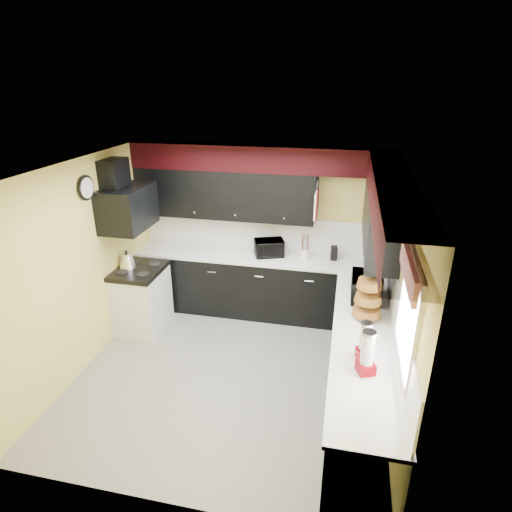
{
  "coord_description": "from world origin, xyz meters",
  "views": [
    {
      "loc": [
        1.2,
        -4.11,
        3.35
      ],
      "look_at": [
        0.17,
        0.67,
        1.29
      ],
      "focal_mm": 30.0,
      "sensor_mm": 36.0,
      "label": 1
    }
  ],
  "objects": [
    {
      "name": "ground",
      "position": [
        0.0,
        0.0,
        0.0
      ],
      "size": [
        3.6,
        3.6,
        0.0
      ],
      "primitive_type": "plane",
      "color": "gray",
      "rests_on": "ground"
    },
    {
      "name": "wall_back",
      "position": [
        0.0,
        1.8,
        1.25
      ],
      "size": [
        3.6,
        0.06,
        2.5
      ],
      "primitive_type": "cube",
      "color": "#E0C666",
      "rests_on": "ground"
    },
    {
      "name": "wall_right",
      "position": [
        1.8,
        0.0,
        1.25
      ],
      "size": [
        0.06,
        3.6,
        2.5
      ],
      "primitive_type": "cube",
      "color": "#E0C666",
      "rests_on": "ground"
    },
    {
      "name": "wall_left",
      "position": [
        -1.8,
        0.0,
        1.25
      ],
      "size": [
        0.06,
        3.6,
        2.5
      ],
      "primitive_type": "cube",
      "color": "#E0C666",
      "rests_on": "ground"
    },
    {
      "name": "ceiling",
      "position": [
        0.0,
        0.0,
        2.5
      ],
      "size": [
        3.6,
        3.6,
        0.06
      ],
      "primitive_type": "cube",
      "color": "white",
      "rests_on": "wall_back"
    },
    {
      "name": "cab_back",
      "position": [
        0.0,
        1.5,
        0.45
      ],
      "size": [
        3.6,
        0.6,
        0.9
      ],
      "primitive_type": "cube",
      "color": "black",
      "rests_on": "ground"
    },
    {
      "name": "cab_right",
      "position": [
        1.5,
        -0.3,
        0.45
      ],
      "size": [
        0.6,
        3.0,
        0.9
      ],
      "primitive_type": "cube",
      "color": "black",
      "rests_on": "ground"
    },
    {
      "name": "counter_back",
      "position": [
        0.0,
        1.5,
        0.92
      ],
      "size": [
        3.62,
        0.64,
        0.04
      ],
      "primitive_type": "cube",
      "color": "white",
      "rests_on": "cab_back"
    },
    {
      "name": "counter_right",
      "position": [
        1.5,
        -0.3,
        0.92
      ],
      "size": [
        0.64,
        3.02,
        0.04
      ],
      "primitive_type": "cube",
      "color": "white",
      "rests_on": "cab_right"
    },
    {
      "name": "splash_back",
      "position": [
        0.0,
        1.79,
        1.19
      ],
      "size": [
        3.6,
        0.02,
        0.5
      ],
      "primitive_type": "cube",
      "color": "white",
      "rests_on": "counter_back"
    },
    {
      "name": "splash_right",
      "position": [
        1.79,
        0.0,
        1.19
      ],
      "size": [
        0.02,
        3.6,
        0.5
      ],
      "primitive_type": "cube",
      "color": "white",
      "rests_on": "counter_right"
    },
    {
      "name": "upper_back",
      "position": [
        -0.5,
        1.62,
        1.8
      ],
      "size": [
        2.6,
        0.35,
        0.7
      ],
      "primitive_type": "cube",
      "color": "black",
      "rests_on": "wall_back"
    },
    {
      "name": "upper_right",
      "position": [
        1.62,
        0.9,
        1.8
      ],
      "size": [
        0.35,
        1.8,
        0.7
      ],
      "primitive_type": "cube",
      "color": "black",
      "rests_on": "wall_right"
    },
    {
      "name": "soffit_back",
      "position": [
        0.0,
        1.62,
        2.33
      ],
      "size": [
        3.6,
        0.36,
        0.35
      ],
      "primitive_type": "cube",
      "color": "black",
      "rests_on": "wall_back"
    },
    {
      "name": "soffit_right",
      "position": [
        1.62,
        -0.18,
        2.33
      ],
      "size": [
        0.36,
        3.24,
        0.35
      ],
      "primitive_type": "cube",
      "color": "black",
      "rests_on": "wall_right"
    },
    {
      "name": "stove",
      "position": [
        -1.5,
        0.75,
        0.43
      ],
      "size": [
        0.6,
        0.75,
        0.86
      ],
      "primitive_type": "cube",
      "color": "white",
      "rests_on": "ground"
    },
    {
      "name": "cooktop",
      "position": [
        -1.5,
        0.75,
        0.89
      ],
      "size": [
        0.62,
        0.77,
        0.06
      ],
      "primitive_type": "cube",
      "color": "black",
      "rests_on": "stove"
    },
    {
      "name": "hood",
      "position": [
        -1.55,
        0.75,
        1.78
      ],
      "size": [
        0.5,
        0.78,
        0.55
      ],
      "primitive_type": "cube",
      "color": "black",
      "rests_on": "wall_left"
    },
    {
      "name": "hood_duct",
      "position": [
        -1.68,
        0.75,
        2.2
      ],
      "size": [
        0.24,
        0.4,
        0.4
      ],
      "primitive_type": "cube",
      "color": "black",
      "rests_on": "wall_left"
    },
    {
      "name": "window",
      "position": [
        1.79,
        -0.9,
        1.55
      ],
      "size": [
        0.03,
        0.86,
        0.96
      ],
      "primitive_type": null,
      "color": "white",
      "rests_on": "wall_right"
    },
    {
      "name": "valance",
      "position": [
        1.73,
        -0.9,
        1.95
      ],
      "size": [
        0.04,
        0.88,
        0.2
      ],
      "primitive_type": "cube",
      "color": "red",
      "rests_on": "wall_right"
    },
    {
      "name": "pan_top",
      "position": [
        0.82,
        1.55,
        2.0
      ],
      "size": [
        0.03,
        0.22,
        0.4
      ],
      "primitive_type": null,
      "color": "black",
      "rests_on": "upper_back"
    },
    {
      "name": "pan_mid",
      "position": [
        0.82,
        1.42,
        1.75
      ],
      "size": [
        0.03,
        0.28,
        0.46
      ],
      "primitive_type": null,
      "color": "black",
      "rests_on": "upper_back"
    },
    {
      "name": "pan_low",
      "position": [
        0.82,
        1.68,
        1.72
      ],
      "size": [
        0.03,
        0.24,
        0.42
      ],
      "primitive_type": null,
      "color": "black",
      "rests_on": "upper_back"
    },
    {
      "name": "cut_board",
      "position": [
        0.83,
        1.3,
        1.8
      ],
      "size": [
        0.03,
        0.26,
        0.35
      ],
      "primitive_type": "cube",
      "color": "white",
      "rests_on": "upper_back"
    },
    {
      "name": "baskets",
      "position": [
        1.52,
        0.05,
        1.18
      ],
      "size": [
        0.27,
        0.27,
        0.5
      ],
      "primitive_type": null,
      "color": "brown",
      "rests_on": "upper_right"
    },
    {
      "name": "clock",
      "position": [
        -1.77,
        0.25,
        2.15
      ],
      "size": [
        0.03,
        0.3,
        0.3
      ],
      "primitive_type": null,
      "color": "black",
      "rests_on": "wall_left"
    },
    {
      "name": "deco_plate",
      "position": [
        1.77,
        -0.35,
        2.25
      ],
      "size": [
        0.03,
        0.24,
        0.24
      ],
      "primitive_type": null,
      "color": "white",
      "rests_on": "wall_right"
    },
    {
      "name": "toaster_oven",
      "position": [
        0.18,
        1.54,
        1.06
      ],
      "size": [
        0.5,
        0.46,
        0.24
      ],
      "primitive_type": "imported",
      "rotation": [
        0.0,
        0.0,
        0.36
      ],
      "color": "black",
      "rests_on": "counter_back"
    },
    {
      "name": "microwave",
      "position": [
        1.52,
        0.5,
        1.08
      ],
      "size": [
        0.35,
        0.51,
        0.28
      ],
      "primitive_type": "imported",
      "rotation": [
        0.0,
        0.0,
        1.58
      ],
      "color": "black",
      "rests_on": "counter_right"
    },
    {
      "name": "utensil_crock",
      "position": [
        0.69,
        1.53,
        1.01
      ],
      "size": [
        0.14,
        0.14,
        0.14
      ],
      "primitive_type": "cylinder",
      "rotation": [
        0.0,
        0.0,
        0.1
      ],
      "color": "white",
      "rests_on": "counter_back"
    },
    {
      "name": "knife_block",
      "position": [
        1.1,
        1.57,
        1.04
      ],
      "size": [
        0.11,
        0.14,
        0.2
      ],
      "primitive_type": "cube",
      "rotation": [
        0.0,
        0.0,
        0.13
      ],
      "color": "black",
      "rests_on": "counter_back"
    },
    {
      "name": "kettle",
      "position": [
        -1.66,
        0.76,
        1.02
      ],
      "size": [
        0.27,
        0.27,
        0.2
      ],
      "primitive_type": null,
      "rotation": [
        0.0,
        0.0,
        0.26
      ],
      "color": "silver",
      "rests_on": "cooktop"
    },
    {
      "name": "dispenser_a",
      "position": [
        1.48,
        -0.7,
        1.11
      ],
      "size": [
        0.16,
        0.16,
        0.34
      ],
      "primitive_type": null,
      "rotation": [
        0.0,
        0.0,
        0.31
      ],
      "color": "#64090D",
      "rests_on": "counter_right"
    },
    {
      "name": "dispenser_b",
      "position": [
        1.49,
        -0.9,
        1.14
      ],
      "size": [
        0.19,
        0.19,
        0.39
      ],
      "primitive_type": null,
      "rotation": [
        0.0,
        0.0,
        0.38
      ],
      "color": "maroon",
      "rests_on": "counter_right"
    }
  ]
}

